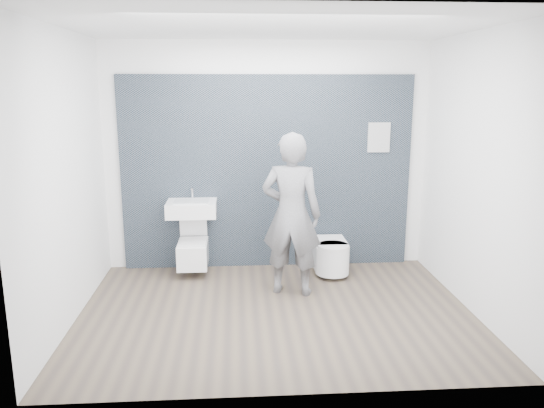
{
  "coord_description": "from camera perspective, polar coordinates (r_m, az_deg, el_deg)",
  "views": [
    {
      "loc": [
        -0.39,
        -5.05,
        2.28
      ],
      "look_at": [
        0.0,
        0.6,
        1.0
      ],
      "focal_mm": 35.0,
      "sensor_mm": 36.0,
      "label": 1
    }
  ],
  "objects": [
    {
      "name": "tile_wall",
      "position": [
        6.91,
        -0.5,
        -6.51
      ],
      "size": [
        3.6,
        0.06,
        2.4
      ],
      "primitive_type": "cube",
      "color": "black",
      "rests_on": "ground"
    },
    {
      "name": "toilet_rounded",
      "position": [
        6.58,
        6.34,
        -5.54
      ],
      "size": [
        0.4,
        0.68,
        0.37
      ],
      "color": "white",
      "rests_on": "ground"
    },
    {
      "name": "info_placard",
      "position": [
        7.09,
        10.84,
        -6.27
      ],
      "size": [
        0.27,
        0.03,
        0.37
      ],
      "primitive_type": "cube",
      "color": "white",
      "rests_on": "ground"
    },
    {
      "name": "visitor",
      "position": [
        5.76,
        2.09,
        -1.15
      ],
      "size": [
        0.74,
        0.59,
        1.79
      ],
      "primitive_type": "imported",
      "rotation": [
        0.0,
        0.0,
        2.87
      ],
      "color": "gray",
      "rests_on": "ground"
    },
    {
      "name": "washbasin",
      "position": [
        6.45,
        -8.63,
        -0.44
      ],
      "size": [
        0.59,
        0.44,
        0.44
      ],
      "color": "white",
      "rests_on": "ground"
    },
    {
      "name": "ground",
      "position": [
        5.55,
        0.43,
        -11.51
      ],
      "size": [
        4.0,
        4.0,
        0.0
      ],
      "primitive_type": "plane",
      "color": "brown",
      "rests_on": "ground"
    },
    {
      "name": "room_shell",
      "position": [
        5.09,
        0.47,
        6.65
      ],
      "size": [
        4.0,
        4.0,
        4.0
      ],
      "color": "white",
      "rests_on": "ground"
    },
    {
      "name": "toilet_square",
      "position": [
        6.57,
        -8.49,
        -5.09
      ],
      "size": [
        0.36,
        0.51,
        0.69
      ],
      "color": "white",
      "rests_on": "ground"
    }
  ]
}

